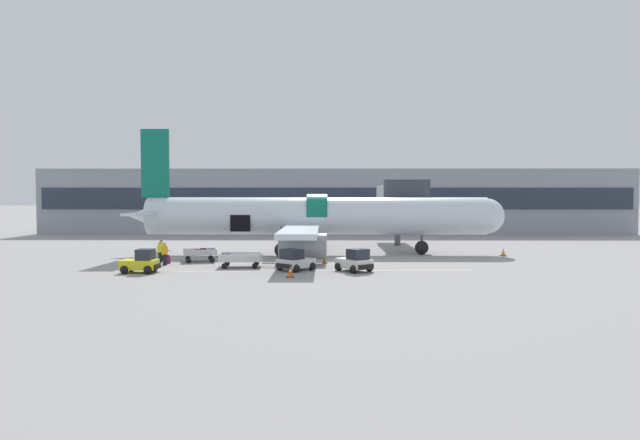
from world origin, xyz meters
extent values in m
plane|color=gray|center=(0.00, 0.00, 0.00)|extent=(500.00, 500.00, 0.00)
cube|color=silver|center=(-1.48, -5.17, 0.00)|extent=(20.42, 1.06, 0.01)
cube|color=gray|center=(0.00, 35.71, 4.33)|extent=(78.40, 11.11, 8.65)
cube|color=#232D3D|center=(0.00, 30.10, 4.76)|extent=(76.83, 0.16, 2.77)
cylinder|color=#4C4C51|center=(6.01, 14.25, 1.59)|extent=(0.60, 0.60, 3.17)
cube|color=silver|center=(6.01, 14.25, 4.72)|extent=(3.09, 13.93, 3.09)
cube|color=#333842|center=(6.01, 7.88, 4.72)|extent=(4.02, 1.60, 3.71)
cylinder|color=silver|center=(-2.08, 5.67, 3.36)|extent=(29.42, 3.23, 3.23)
sphere|color=silver|center=(12.63, 5.67, 3.36)|extent=(3.07, 3.07, 3.07)
cone|color=silver|center=(-16.80, 5.67, 3.36)|extent=(3.71, 2.97, 2.97)
cylinder|color=#0F6B56|center=(-2.08, 5.64, 3.65)|extent=(1.77, 3.24, 3.24)
cube|color=#0F6B56|center=(-16.19, 5.67, 7.94)|extent=(2.42, 0.28, 5.93)
cube|color=silver|center=(-16.11, 2.03, 3.68)|extent=(1.14, 7.27, 0.20)
cube|color=silver|center=(-16.11, 9.30, 3.68)|extent=(1.14, 7.27, 0.20)
cube|color=silver|center=(-3.26, -1.31, 2.47)|extent=(2.73, 12.98, 0.40)
cube|color=silver|center=(-3.26, 12.64, 2.47)|extent=(2.73, 12.98, 0.40)
cylinder|color=gray|center=(-3.06, -1.40, 1.33)|extent=(3.58, 1.98, 1.98)
cylinder|color=gray|center=(-3.06, 12.74, 1.33)|extent=(3.58, 1.98, 1.98)
cube|color=black|center=(-8.56, 4.07, 2.80)|extent=(1.70, 0.12, 1.40)
cylinder|color=#56565B|center=(7.04, 5.67, 1.58)|extent=(0.22, 0.22, 1.95)
sphere|color=black|center=(7.04, 5.67, 0.60)|extent=(1.20, 1.20, 1.20)
cylinder|color=#56565B|center=(-5.03, 3.35, 1.58)|extent=(0.22, 0.22, 1.95)
sphere|color=black|center=(-5.03, 3.35, 0.60)|extent=(1.20, 1.20, 1.20)
cylinder|color=#56565B|center=(-5.03, 7.98, 1.58)|extent=(0.22, 0.22, 1.95)
sphere|color=black|center=(-5.03, 7.98, 0.60)|extent=(1.20, 1.20, 1.20)
cube|color=silver|center=(-3.37, -5.07, 0.53)|extent=(2.74, 2.78, 0.59)
cube|color=#232833|center=(-3.64, -5.37, 1.16)|extent=(1.71, 1.69, 0.68)
cube|color=black|center=(-4.18, -5.95, 0.41)|extent=(1.16, 1.08, 0.29)
sphere|color=black|center=(-4.46, -5.12, 0.28)|extent=(0.56, 0.56, 0.56)
sphere|color=black|center=(-3.33, -6.17, 0.28)|extent=(0.56, 0.56, 0.56)
sphere|color=black|center=(-3.42, -3.98, 0.28)|extent=(0.56, 0.56, 0.56)
sphere|color=black|center=(-2.28, -5.02, 0.28)|extent=(0.56, 0.56, 0.56)
cube|color=silver|center=(0.57, -5.49, 0.55)|extent=(2.58, 2.75, 0.62)
cube|color=#232833|center=(0.82, -5.82, 1.21)|extent=(1.62, 1.59, 0.70)
cube|color=black|center=(1.32, -6.46, 0.42)|extent=(1.10, 0.89, 0.31)
sphere|color=black|center=(0.52, -6.55, 0.28)|extent=(0.56, 0.56, 0.56)
sphere|color=black|center=(1.60, -5.70, 0.28)|extent=(0.56, 0.56, 0.56)
sphere|color=black|center=(-0.46, -5.28, 0.28)|extent=(0.56, 0.56, 0.56)
sphere|color=black|center=(0.62, -4.44, 0.28)|extent=(0.56, 0.56, 0.56)
cube|color=yellow|center=(-13.74, -6.30, 0.55)|extent=(2.31, 1.42, 0.63)
cube|color=#232833|center=(-13.34, -6.30, 1.22)|extent=(1.05, 1.20, 0.71)
cube|color=black|center=(-12.54, -6.31, 0.43)|extent=(0.13, 1.26, 0.31)
sphere|color=black|center=(-12.97, -6.97, 0.28)|extent=(0.56, 0.56, 0.56)
sphere|color=black|center=(-12.96, -5.64, 0.28)|extent=(0.56, 0.56, 0.56)
sphere|color=black|center=(-14.53, -6.95, 0.28)|extent=(0.56, 0.56, 0.56)
sphere|color=black|center=(-14.52, -5.63, 0.28)|extent=(0.56, 0.56, 0.56)
cube|color=#B7BABF|center=(-11.10, -0.03, 0.60)|extent=(2.84, 2.17, 0.05)
cube|color=#B7BABF|center=(-9.92, 0.30, 0.81)|extent=(0.47, 1.51, 0.36)
cube|color=#B7BABF|center=(-10.90, -0.75, 0.81)|extent=(2.39, 0.72, 0.36)
cube|color=#B7BABF|center=(-11.30, 0.69, 0.81)|extent=(2.39, 0.72, 0.36)
cube|color=#333338|center=(-9.45, 0.43, 0.34)|extent=(0.89, 0.32, 0.06)
sphere|color=black|center=(-10.04, -0.54, 0.20)|extent=(0.40, 0.40, 0.40)
sphere|color=black|center=(-10.46, 0.95, 0.20)|extent=(0.40, 0.40, 0.40)
sphere|color=black|center=(-11.74, -1.01, 0.20)|extent=(0.40, 0.40, 0.40)
sphere|color=black|center=(-12.15, 0.48, 0.20)|extent=(0.40, 0.40, 0.40)
cube|color=#4C1E1E|center=(-10.84, 0.04, 0.85)|extent=(0.49, 0.27, 0.44)
cube|color=#1E2347|center=(-10.29, 0.41, 0.78)|extent=(0.43, 0.39, 0.30)
cube|color=#721951|center=(-11.27, 0.01, 0.80)|extent=(0.50, 0.29, 0.35)
cube|color=silver|center=(-7.43, -3.32, 0.48)|extent=(3.14, 1.92, 0.05)
cube|color=silver|center=(-5.94, -3.24, 0.76)|extent=(0.16, 1.75, 0.50)
cube|color=silver|center=(-7.39, -4.17, 0.76)|extent=(2.98, 0.22, 0.50)
cube|color=silver|center=(-7.48, -2.48, 0.76)|extent=(2.98, 0.22, 0.50)
cube|color=#333338|center=(-5.46, -3.21, 0.28)|extent=(0.90, 0.13, 0.06)
sphere|color=black|center=(-6.32, -4.14, 0.20)|extent=(0.40, 0.40, 0.40)
sphere|color=black|center=(-6.42, -2.39, 0.20)|extent=(0.40, 0.40, 0.40)
sphere|color=black|center=(-8.45, -4.26, 0.20)|extent=(0.40, 0.40, 0.40)
sphere|color=black|center=(-8.55, -2.50, 0.20)|extent=(0.40, 0.40, 0.40)
cube|color=#14472D|center=(-7.28, -3.27, 0.71)|extent=(0.41, 0.25, 0.41)
cube|color=#4C1E1E|center=(-7.86, -3.48, 0.70)|extent=(0.53, 0.35, 0.39)
cube|color=#1E2347|center=(-8.53, -3.10, 0.74)|extent=(0.54, 0.34, 0.46)
cube|color=olive|center=(-6.46, -3.56, 0.74)|extent=(0.51, 0.22, 0.46)
cylinder|color=black|center=(-14.05, -0.47, 0.39)|extent=(0.40, 0.40, 0.78)
cylinder|color=#CCE523|center=(-14.05, -0.47, 1.09)|extent=(0.51, 0.51, 0.62)
sphere|color=#9E7556|center=(-14.05, -0.47, 1.51)|extent=(0.22, 0.22, 0.22)
cylinder|color=#CCE523|center=(-13.92, -0.30, 1.03)|extent=(0.16, 0.16, 0.57)
cylinder|color=#CCE523|center=(-14.17, -0.65, 1.03)|extent=(0.16, 0.16, 0.57)
cylinder|color=black|center=(-14.30, 0.73, 0.40)|extent=(0.40, 0.40, 0.81)
cylinder|color=#B7E019|center=(-14.30, 0.73, 1.12)|extent=(0.52, 0.52, 0.63)
sphere|color=brown|center=(-14.30, 0.73, 1.55)|extent=(0.22, 0.22, 0.22)
cylinder|color=#B7E019|center=(-14.18, 0.92, 1.05)|extent=(0.16, 0.16, 0.58)
cylinder|color=#B7E019|center=(-14.42, 0.54, 1.05)|extent=(0.16, 0.16, 0.58)
cylinder|color=black|center=(-13.20, -2.24, 0.41)|extent=(0.40, 0.40, 0.82)
cylinder|color=orange|center=(-13.20, -2.24, 1.14)|extent=(0.51, 0.51, 0.64)
sphere|color=tan|center=(-13.20, -2.24, 1.57)|extent=(0.23, 0.23, 0.23)
cylinder|color=orange|center=(-13.09, -2.04, 1.07)|extent=(0.16, 0.16, 0.59)
cylinder|color=orange|center=(-13.30, -2.45, 1.07)|extent=(0.16, 0.16, 0.59)
cube|color=#721951|center=(-13.29, -1.25, 0.27)|extent=(0.48, 0.35, 0.53)
cube|color=black|center=(-13.29, -1.25, 0.59)|extent=(0.27, 0.13, 0.12)
cube|color=black|center=(13.77, 4.48, 0.01)|extent=(0.56, 0.56, 0.03)
cone|color=orange|center=(13.77, 4.48, 0.34)|extent=(0.42, 0.42, 0.68)
cylinder|color=white|center=(13.77, 4.48, 0.37)|extent=(0.24, 0.24, 0.08)
cube|color=black|center=(-3.56, -8.32, 0.01)|extent=(0.46, 0.46, 0.03)
cone|color=orange|center=(-3.56, -8.32, 0.37)|extent=(0.34, 0.34, 0.75)
cylinder|color=white|center=(-3.56, -8.32, 0.41)|extent=(0.20, 0.20, 0.09)
cube|color=black|center=(-1.42, -0.87, 0.01)|extent=(0.45, 0.45, 0.03)
cone|color=orange|center=(-1.42, -0.87, 0.35)|extent=(0.33, 0.33, 0.71)
cylinder|color=white|center=(-1.42, -0.87, 0.39)|extent=(0.19, 0.19, 0.08)
camera|label=1|loc=(-1.35, -43.90, 5.13)|focal=32.00mm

